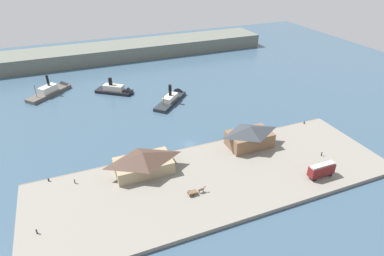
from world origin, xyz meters
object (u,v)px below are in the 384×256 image
(street_tram, at_px, (322,169))
(mooring_post_west, at_px, (49,180))
(pedestrian_near_east_shed, at_px, (322,154))
(ferry_mid_harbor, at_px, (173,98))
(horse_cart, at_px, (196,191))
(ferry_shed_customs_shed, at_px, (250,136))
(ferry_departing_north, at_px, (54,90))
(pedestrian_by_tram, at_px, (75,181))
(mooring_post_center_west, at_px, (304,123))
(ferry_approaching_west, at_px, (118,91))
(pedestrian_walking_west, at_px, (37,231))
(ferry_shed_central_terminal, at_px, (143,162))

(street_tram, xyz_separation_m, mooring_post_west, (-76.01, 28.51, -2.17))
(pedestrian_near_east_shed, distance_m, ferry_mid_harbor, 69.24)
(horse_cart, distance_m, pedestrian_near_east_shed, 45.80)
(ferry_shed_customs_shed, height_order, ferry_mid_harbor, ferry_shed_customs_shed)
(ferry_departing_north, height_order, ferry_mid_harbor, ferry_departing_north)
(mooring_post_west, height_order, ferry_departing_north, ferry_departing_north)
(pedestrian_by_tram, relative_size, mooring_post_center_west, 1.79)
(pedestrian_near_east_shed, bearing_deg, ferry_shed_customs_shed, 142.66)
(ferry_mid_harbor, bearing_deg, horse_cart, -103.61)
(mooring_post_west, xyz_separation_m, ferry_departing_north, (3.61, 71.78, -0.27))
(street_tram, height_order, horse_cart, street_tram)
(pedestrian_near_east_shed, distance_m, ferry_approaching_west, 94.89)
(pedestrian_near_east_shed, bearing_deg, pedestrian_by_tram, 168.28)
(ferry_mid_harbor, bearing_deg, pedestrian_walking_west, -132.23)
(horse_cart, bearing_deg, pedestrian_near_east_shed, 2.06)
(street_tram, xyz_separation_m, pedestrian_walking_west, (-79.02, 8.30, -1.92))
(horse_cart, distance_m, ferry_departing_north, 99.58)
(ferry_shed_central_terminal, height_order, ferry_shed_customs_shed, ferry_shed_customs_shed)
(mooring_post_west, relative_size, ferry_approaching_west, 0.05)
(pedestrian_walking_west, distance_m, pedestrian_by_tram, 19.16)
(ferry_shed_customs_shed, bearing_deg, ferry_approaching_west, 116.98)
(ferry_departing_north, bearing_deg, horse_cart, -69.61)
(pedestrian_by_tram, distance_m, mooring_post_center_west, 86.10)
(ferry_shed_customs_shed, distance_m, ferry_departing_north, 98.68)
(ferry_shed_central_terminal, height_order, ferry_mid_harbor, ferry_mid_harbor)
(horse_cart, relative_size, mooring_post_center_west, 5.98)
(mooring_post_west, bearing_deg, ferry_approaching_west, 61.68)
(pedestrian_walking_west, height_order, pedestrian_by_tram, pedestrian_by_tram)
(ferry_shed_customs_shed, xyz_separation_m, mooring_post_west, (-65.02, 5.38, -3.38))
(pedestrian_by_tram, xyz_separation_m, pedestrian_near_east_shed, (76.96, -15.97, -0.02))
(pedestrian_walking_west, height_order, ferry_departing_north, ferry_departing_north)
(horse_cart, relative_size, ferry_mid_harbor, 0.26)
(mooring_post_center_west, bearing_deg, mooring_post_west, -179.98)
(pedestrian_by_tram, height_order, mooring_post_west, pedestrian_by_tram)
(pedestrian_by_tram, bearing_deg, ferry_mid_harbor, 44.77)
(ferry_approaching_west, distance_m, ferry_mid_harbor, 27.65)
(pedestrian_near_east_shed, distance_m, mooring_post_west, 86.40)
(ferry_shed_central_terminal, xyz_separation_m, mooring_post_west, (-27.44, 5.81, -3.00))
(mooring_post_west, bearing_deg, ferry_shed_central_terminal, -11.95)
(ferry_shed_customs_shed, relative_size, pedestrian_by_tram, 9.46)
(ferry_shed_central_terminal, relative_size, ferry_approaching_west, 0.94)
(mooring_post_center_west, bearing_deg, street_tram, -120.93)
(horse_cart, relative_size, pedestrian_by_tram, 3.35)
(mooring_post_west, bearing_deg, pedestrian_walking_west, -98.47)
(ferry_shed_customs_shed, bearing_deg, mooring_post_center_west, 10.90)
(ferry_shed_central_terminal, relative_size, mooring_post_center_west, 19.52)
(mooring_post_west, relative_size, ferry_mid_harbor, 0.04)
(street_tram, distance_m, ferry_mid_harbor, 74.31)
(horse_cart, relative_size, ferry_approaching_west, 0.29)
(ferry_shed_customs_shed, distance_m, ferry_approaching_west, 72.81)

